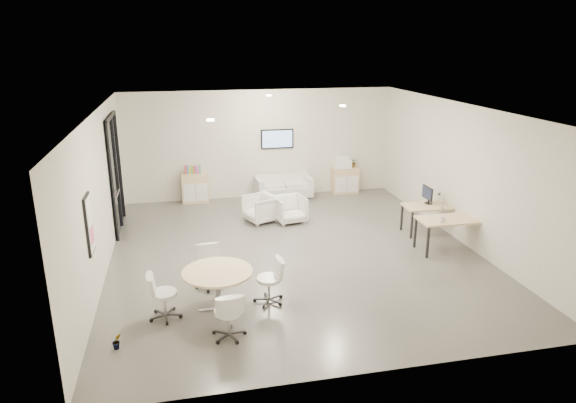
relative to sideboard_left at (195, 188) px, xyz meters
The scene contains 21 objects.
room_shell 4.86m from the sideboard_left, 65.00° to the right, with size 9.60×10.60×4.80m.
glass_door 2.85m from the sideboard_left, 138.02° to the right, with size 0.09×1.90×2.85m.
artwork 6.30m from the sideboard_left, 108.63° to the right, with size 0.05×0.54×1.04m.
wall_tv 2.82m from the sideboard_left, ahead, with size 0.98×0.06×0.58m.
ceiling_spots 4.75m from the sideboard_left, 62.47° to the right, with size 3.14×4.14×0.03m.
sideboard_left is the anchor object (origin of this frame).
sideboard_right 4.60m from the sideboard_left, ahead, with size 0.81×0.40×0.81m.
books 0.55m from the sideboard_left, behind, with size 0.45×0.14×0.22m.
printer 4.53m from the sideboard_left, ahead, with size 0.54×0.46×0.36m.
loveseat 2.60m from the sideboard_left, ahead, with size 1.66×0.88×0.61m.
blue_rug 2.42m from the sideboard_left, 34.05° to the right, with size 1.50×1.00×0.01m, color #305394.
armchair_left 2.61m from the sideboard_left, 52.33° to the right, with size 0.75×0.71×0.78m, color silver.
armchair_right 3.26m from the sideboard_left, 44.04° to the right, with size 0.74×0.69×0.76m, color silver.
desk_rear 6.70m from the sideboard_left, 33.93° to the right, with size 1.37×0.74×0.70m.
desk_front 7.31m from the sideboard_left, 41.88° to the right, with size 1.46×0.75×0.75m.
monitor 6.60m from the sideboard_left, 33.04° to the right, with size 0.20×0.50×0.44m.
round_table 6.49m from the sideboard_left, 88.98° to the right, with size 1.23×1.23×0.75m.
meeting_chairs 6.49m from the sideboard_left, 88.98° to the right, with size 2.47×2.47×0.82m.
plant_cabinet 4.86m from the sideboard_left, ahead, with size 0.26×0.29×0.23m, color #3F7F3F.
plant_floor 7.53m from the sideboard_left, 101.69° to the right, with size 0.15×0.26×0.12m, color #3F7F3F.
cup 7.21m from the sideboard_left, 44.35° to the right, with size 0.12×0.09×0.12m, color white.
Camera 1 is at (-2.40, -10.38, 4.56)m, focal length 32.00 mm.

